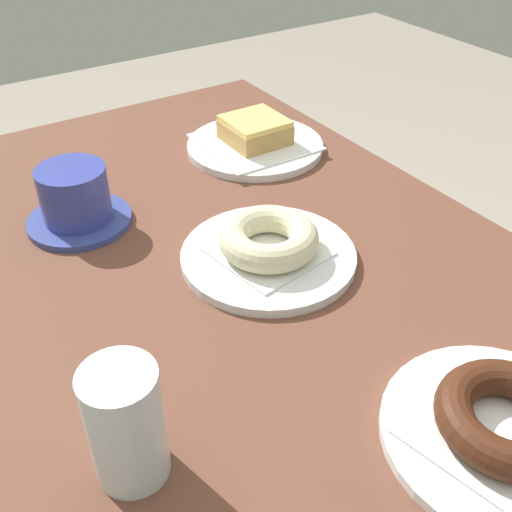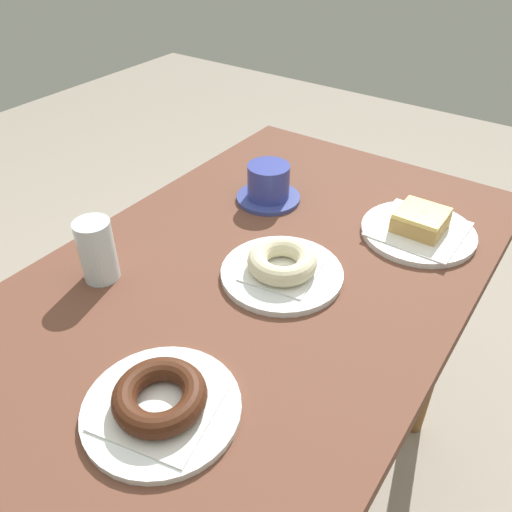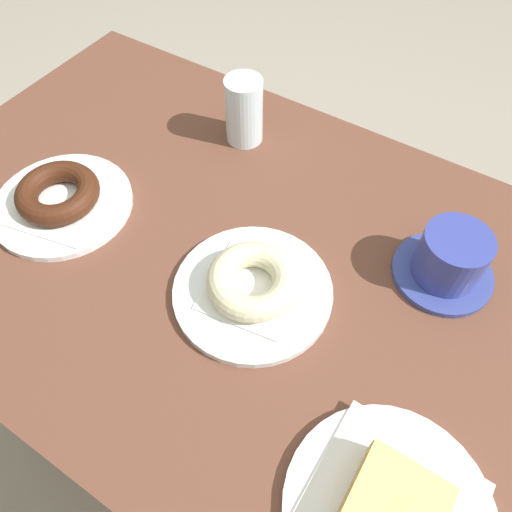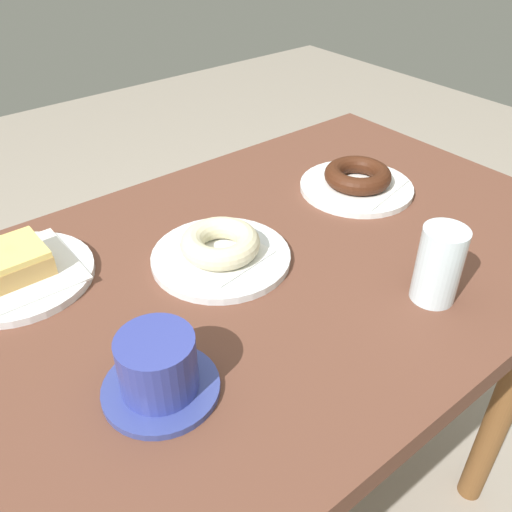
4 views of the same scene
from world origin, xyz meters
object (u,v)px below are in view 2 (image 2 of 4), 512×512
at_px(water_glass, 97,250).
at_px(plate_chocolate_ring, 162,408).
at_px(plate_glazed_square, 418,232).
at_px(donut_glazed_square, 421,220).
at_px(donut_sugar_ring, 282,261).
at_px(donut_chocolate_ring, 160,396).
at_px(plate_sugar_ring, 282,273).
at_px(coffee_cup, 268,184).

bearing_deg(water_glass, plate_chocolate_ring, -117.85).
height_order(plate_glazed_square, donut_glazed_square, donut_glazed_square).
height_order(donut_sugar_ring, water_glass, water_glass).
bearing_deg(plate_chocolate_ring, donut_chocolate_ring, 0.00).
bearing_deg(donut_sugar_ring, plate_sugar_ring, 0.00).
relative_size(donut_sugar_ring, donut_chocolate_ring, 0.98).
bearing_deg(donut_glazed_square, plate_chocolate_ring, 168.04).
bearing_deg(plate_chocolate_ring, donut_glazed_square, -11.96).
distance_m(water_glass, coffee_cup, 0.39).
bearing_deg(plate_glazed_square, plate_chocolate_ring, 168.04).
bearing_deg(plate_glazed_square, donut_chocolate_ring, 168.04).
bearing_deg(donut_glazed_square, coffee_cup, 100.14).
xyz_separation_m(donut_sugar_ring, donut_glazed_square, (0.26, -0.15, 0.00)).
bearing_deg(plate_sugar_ring, plate_chocolate_ring, -175.88).
bearing_deg(plate_sugar_ring, donut_glazed_square, -29.73).
bearing_deg(coffee_cup, water_glass, 166.62).
xyz_separation_m(plate_chocolate_ring, coffee_cup, (0.52, 0.19, 0.03)).
height_order(donut_sugar_ring, coffee_cup, coffee_cup).
bearing_deg(donut_glazed_square, water_glass, 137.41).
bearing_deg(donut_chocolate_ring, plate_chocolate_ring, 0.00).
bearing_deg(plate_sugar_ring, water_glass, 125.15).
relative_size(water_glass, coffee_cup, 0.82).
distance_m(plate_sugar_ring, coffee_cup, 0.26).
relative_size(donut_sugar_ring, plate_glazed_square, 0.55).
height_order(plate_chocolate_ring, plate_glazed_square, plate_glazed_square).
height_order(plate_glazed_square, coffee_cup, coffee_cup).
distance_m(plate_chocolate_ring, donut_glazed_square, 0.59).
xyz_separation_m(plate_chocolate_ring, donut_chocolate_ring, (0.00, 0.00, 0.02)).
xyz_separation_m(donut_sugar_ring, water_glass, (-0.18, 0.25, 0.02)).
bearing_deg(plate_glazed_square, water_glass, 137.41).
xyz_separation_m(plate_sugar_ring, donut_glazed_square, (0.26, -0.15, 0.03)).
height_order(water_glass, coffee_cup, water_glass).
relative_size(plate_sugar_ring, donut_chocolate_ring, 1.73).
bearing_deg(coffee_cup, donut_sugar_ring, -140.99).
bearing_deg(coffee_cup, plate_glazed_square, -79.86).
distance_m(plate_glazed_square, donut_glazed_square, 0.03).
distance_m(donut_glazed_square, coffee_cup, 0.31).
bearing_deg(coffee_cup, plate_sugar_ring, -140.99).
xyz_separation_m(plate_sugar_ring, water_glass, (-0.18, 0.25, 0.05)).
bearing_deg(donut_glazed_square, plate_glazed_square, 0.00).
distance_m(donut_chocolate_ring, water_glass, 0.31).
distance_m(donut_sugar_ring, plate_chocolate_ring, 0.33).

